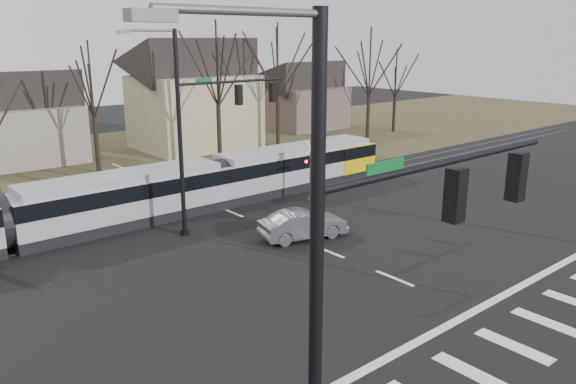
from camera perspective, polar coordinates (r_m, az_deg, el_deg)
ground at (r=23.23m, az=14.64°, el=-10.05°), size 140.00×140.00×0.00m
grass_verge at (r=48.16m, az=-17.89°, el=2.95°), size 140.00×28.00×0.01m
crosswalk at (r=21.47m, az=23.54°, el=-13.09°), size 27.00×2.60×0.01m
stop_line at (r=22.36m, az=18.45°, el=-11.38°), size 28.00×0.35×0.01m
lane_dashes at (r=34.25m, az=-7.54°, el=-1.31°), size 0.18×30.00×0.01m
rail_pair at (r=34.08m, az=-7.36°, el=-1.35°), size 90.00×1.52×0.06m
tram at (r=31.27m, az=-16.55°, el=-0.51°), size 37.51×2.78×2.84m
sedan at (r=28.21m, az=1.57°, el=-3.31°), size 3.71×5.21×1.47m
signal_pole_near_left at (r=10.00m, az=9.66°, el=-8.96°), size 9.28×0.44×10.20m
signal_pole_far at (r=28.87m, az=-8.21°, el=7.12°), size 9.28×0.44×10.20m
rail_crossing_signal at (r=34.23m, az=2.34°, el=2.06°), size 1.08×0.36×4.00m
tree_row at (r=42.78m, az=-12.82°, el=8.62°), size 59.20×7.20×10.00m
house_b at (r=49.74m, az=-25.41°, el=7.23°), size 8.64×7.56×7.65m
house_c at (r=52.23m, az=-9.54°, el=10.21°), size 10.80×8.64×10.10m
house_d at (r=62.79m, az=1.57°, el=10.10°), size 8.64×7.56×7.65m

